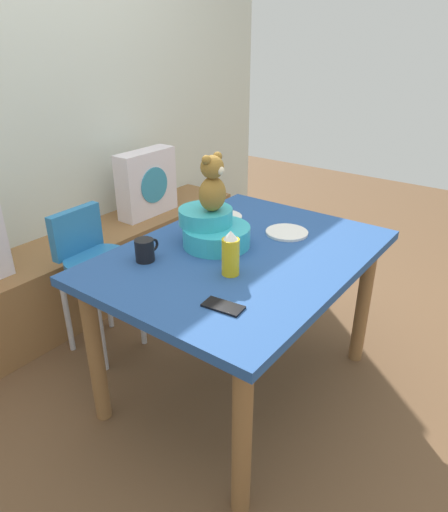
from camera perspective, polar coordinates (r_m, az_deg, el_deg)
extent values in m
plane|color=brown|center=(2.41, 1.98, -15.55)|extent=(8.00, 8.00, 0.00)
cube|color=silver|center=(2.93, -23.65, 18.14)|extent=(4.40, 0.10, 2.60)
cube|color=olive|center=(3.02, -17.40, -2.27)|extent=(2.60, 0.44, 0.46)
cube|color=silver|center=(3.19, -9.57, 8.89)|extent=(0.44, 0.14, 0.44)
cylinder|color=teal|center=(3.14, -8.61, 8.68)|extent=(0.24, 0.01, 0.24)
cube|color=#264C8C|center=(2.01, 2.29, 0.02)|extent=(1.28, 0.95, 0.04)
cylinder|color=olive|center=(1.69, 2.23, -21.73)|extent=(0.07, 0.07, 0.70)
cylinder|color=olive|center=(2.47, 16.89, -5.56)|extent=(0.07, 0.07, 0.70)
cylinder|color=olive|center=(2.10, -15.67, -11.66)|extent=(0.07, 0.07, 0.70)
cylinder|color=olive|center=(2.77, 2.06, -0.80)|extent=(0.07, 0.07, 0.70)
cylinder|color=#2672B2|center=(2.47, -15.32, -1.18)|extent=(0.34, 0.34, 0.10)
cube|color=#2672B2|center=(2.50, -17.88, 2.92)|extent=(0.30, 0.06, 0.24)
cube|color=white|center=(2.32, -12.54, -0.90)|extent=(0.31, 0.21, 0.02)
cylinder|color=silver|center=(2.44, -14.99, -9.16)|extent=(0.03, 0.03, 0.46)
cylinder|color=silver|center=(2.58, -10.22, -6.44)|extent=(0.03, 0.03, 0.46)
cylinder|color=silver|center=(2.64, -18.90, -6.86)|extent=(0.03, 0.03, 0.46)
cylinder|color=silver|center=(2.77, -14.25, -4.48)|extent=(0.03, 0.03, 0.46)
cylinder|color=#31B0C2|center=(2.04, -0.94, 2.51)|extent=(0.30, 0.30, 0.09)
cylinder|color=#31B0C2|center=(2.05, -2.29, 4.97)|extent=(0.24, 0.24, 0.07)
ellipsoid|color=olive|center=(1.98, -1.44, 7.69)|extent=(0.13, 0.11, 0.15)
sphere|color=olive|center=(1.95, -1.48, 10.96)|extent=(0.10, 0.10, 0.10)
sphere|color=beige|center=(1.93, -0.47, 10.56)|extent=(0.04, 0.04, 0.04)
sphere|color=olive|center=(1.91, -2.20, 11.81)|extent=(0.04, 0.04, 0.04)
sphere|color=olive|center=(1.97, -0.81, 12.25)|extent=(0.04, 0.04, 0.04)
cylinder|color=gold|center=(1.78, 0.81, -0.11)|extent=(0.07, 0.07, 0.15)
cone|color=white|center=(1.74, 0.83, 2.62)|extent=(0.06, 0.06, 0.03)
cylinder|color=black|center=(1.93, -9.82, 0.71)|extent=(0.08, 0.08, 0.09)
torus|color=black|center=(1.96, -8.75, 1.36)|extent=(0.06, 0.01, 0.06)
cylinder|color=white|center=(2.36, -0.18, 4.85)|extent=(0.20, 0.20, 0.01)
cylinder|color=white|center=(2.20, 7.80, 2.91)|extent=(0.20, 0.20, 0.01)
cube|color=black|center=(1.60, -0.11, -6.26)|extent=(0.09, 0.15, 0.01)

